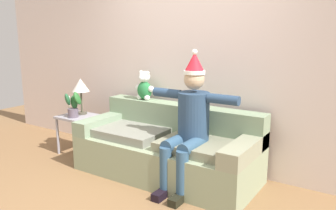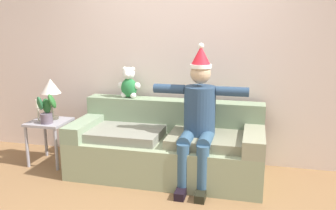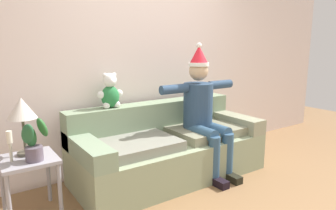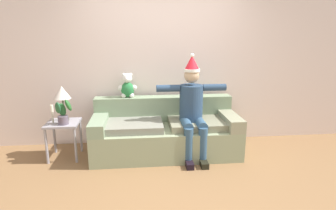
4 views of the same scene
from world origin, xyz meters
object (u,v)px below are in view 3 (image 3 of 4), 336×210
potted_plant (34,141)px  couch (168,148)px  table_lamp (22,111)px  teddy_bear (110,92)px  candle_tall (10,142)px  side_table (29,168)px  person_seated (203,109)px

potted_plant → couch: bearing=6.0°
couch → table_lamp: table_lamp is taller
couch → teddy_bear: size_ratio=5.62×
teddy_bear → table_lamp: bearing=-164.9°
teddy_bear → candle_tall: size_ratio=1.46×
teddy_bear → candle_tall: teddy_bear is taller
couch → side_table: 1.48m
couch → table_lamp: bearing=178.6°
teddy_bear → potted_plant: 1.02m
teddy_bear → table_lamp: 0.95m
candle_tall → table_lamp: bearing=41.0°
table_lamp → potted_plant: size_ratio=1.37×
couch → person_seated: bearing=-23.5°
couch → teddy_bear: teddy_bear is taller
person_seated → potted_plant: 1.81m
table_lamp → person_seated: bearing=-6.2°
person_seated → table_lamp: person_seated is taller
side_table → potted_plant: size_ratio=1.46×
teddy_bear → couch: bearing=-27.2°
person_seated → teddy_bear: size_ratio=3.93×
side_table → table_lamp: bearing=89.1°
table_lamp → side_table: bearing=-90.9°
person_seated → candle_tall: 1.98m
side_table → candle_tall: size_ratio=2.06×
teddy_bear → table_lamp: size_ratio=0.76×
table_lamp → potted_plant: table_lamp is taller
couch → table_lamp: 1.60m
person_seated → potted_plant: person_seated is taller
side_table → table_lamp: 0.49m
table_lamp → teddy_bear: bearing=15.1°
candle_tall → side_table: bearing=9.0°
candle_tall → teddy_bear: bearing=19.0°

